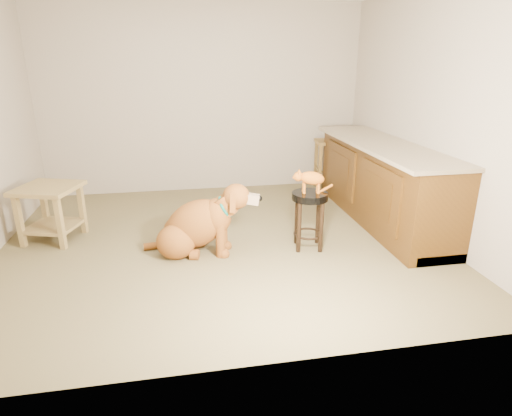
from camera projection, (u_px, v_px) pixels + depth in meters
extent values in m
cube|color=brown|center=(221.00, 241.00, 4.58)|extent=(4.50, 4.00, 0.01)
cube|color=gray|center=(204.00, 100.00, 6.00)|extent=(4.50, 0.04, 2.60)
cube|color=gray|center=(253.00, 167.00, 2.29)|extent=(4.50, 0.04, 2.60)
cube|color=gray|center=(429.00, 113.00, 4.53)|extent=(0.04, 4.00, 2.60)
cube|color=#472B0C|center=(382.00, 184.00, 5.04)|extent=(0.60, 2.50, 0.90)
cube|color=gray|center=(384.00, 144.00, 4.88)|extent=(0.70, 2.56, 0.04)
cube|color=black|center=(382.00, 215.00, 5.18)|extent=(0.52, 2.50, 0.10)
cube|color=#472B0C|center=(379.00, 195.00, 4.46)|extent=(0.02, 0.90, 0.62)
cube|color=#472B0C|center=(340.00, 170.00, 5.48)|extent=(0.02, 0.90, 0.62)
cube|color=#3A220A|center=(377.00, 195.00, 4.46)|extent=(0.02, 0.60, 0.40)
cube|color=#3A220A|center=(339.00, 170.00, 5.48)|extent=(0.02, 0.60, 0.40)
cylinder|color=black|center=(318.00, 220.00, 4.45)|extent=(0.04, 0.04, 0.52)
cylinder|color=black|center=(297.00, 220.00, 4.45)|extent=(0.04, 0.04, 0.52)
cylinder|color=black|center=(321.00, 228.00, 4.24)|extent=(0.04, 0.04, 0.52)
cylinder|color=black|center=(299.00, 228.00, 4.24)|extent=(0.04, 0.04, 0.52)
torus|color=black|center=(308.00, 234.00, 4.38)|extent=(0.35, 0.35, 0.02)
cylinder|color=black|center=(310.00, 196.00, 4.25)|extent=(0.36, 0.36, 0.07)
cube|color=brown|center=(336.00, 164.00, 6.46)|extent=(0.05, 0.05, 0.69)
cube|color=brown|center=(316.00, 164.00, 6.44)|extent=(0.05, 0.05, 0.69)
cube|color=brown|center=(341.00, 169.00, 6.17)|extent=(0.05, 0.05, 0.69)
cube|color=brown|center=(320.00, 169.00, 6.15)|extent=(0.05, 0.05, 0.69)
cube|color=brown|center=(330.00, 142.00, 6.18)|extent=(0.44, 0.44, 0.04)
cube|color=olive|center=(82.00, 209.00, 4.72)|extent=(0.07, 0.07, 0.55)
cube|color=olive|center=(45.00, 208.00, 4.77)|extent=(0.07, 0.07, 0.55)
cube|color=olive|center=(60.00, 224.00, 4.30)|extent=(0.07, 0.07, 0.55)
cube|color=olive|center=(19.00, 222.00, 4.35)|extent=(0.07, 0.07, 0.55)
cube|color=olive|center=(48.00, 188.00, 4.44)|extent=(0.72, 0.72, 0.04)
cube|color=olive|center=(54.00, 226.00, 4.58)|extent=(0.61, 0.61, 0.03)
ellipsoid|color=brown|center=(182.00, 231.00, 4.42)|extent=(0.44, 0.39, 0.35)
ellipsoid|color=brown|center=(176.00, 242.00, 4.15)|extent=(0.44, 0.39, 0.35)
cylinder|color=brown|center=(200.00, 241.00, 4.47)|extent=(0.11, 0.13, 0.11)
cylinder|color=brown|center=(195.00, 255.00, 4.16)|extent=(0.11, 0.13, 0.11)
ellipsoid|color=brown|center=(196.00, 224.00, 4.23)|extent=(0.86, 0.58, 0.71)
ellipsoid|color=brown|center=(217.00, 216.00, 4.19)|extent=(0.36, 0.38, 0.36)
cylinder|color=brown|center=(223.00, 230.00, 4.34)|extent=(0.11, 0.11, 0.41)
cylinder|color=brown|center=(220.00, 237.00, 4.16)|extent=(0.11, 0.11, 0.41)
sphere|color=brown|center=(226.00, 246.00, 4.40)|extent=(0.11, 0.11, 0.11)
sphere|color=brown|center=(224.00, 254.00, 4.21)|extent=(0.11, 0.11, 0.11)
cylinder|color=brown|center=(225.00, 206.00, 4.15)|extent=(0.29, 0.24, 0.26)
ellipsoid|color=brown|center=(236.00, 196.00, 4.11)|extent=(0.31, 0.29, 0.25)
cube|color=#9E8262|center=(251.00, 199.00, 4.11)|extent=(0.19, 0.13, 0.11)
sphere|color=black|center=(259.00, 198.00, 4.10)|extent=(0.06, 0.06, 0.06)
cube|color=brown|center=(235.00, 196.00, 4.23)|extent=(0.07, 0.08, 0.19)
cube|color=brown|center=(233.00, 203.00, 4.02)|extent=(0.07, 0.08, 0.19)
torus|color=#0B5F50|center=(225.00, 207.00, 4.15)|extent=(0.19, 0.26, 0.22)
cylinder|color=#D8BF4C|center=(231.00, 214.00, 4.17)|extent=(0.02, 0.05, 0.05)
cylinder|color=brown|center=(160.00, 245.00, 4.39)|extent=(0.33, 0.11, 0.08)
ellipsoid|color=#A55110|center=(312.00, 178.00, 4.19)|extent=(0.28, 0.17, 0.16)
cylinder|color=#A55110|center=(303.00, 187.00, 4.25)|extent=(0.03, 0.03, 0.10)
sphere|color=#A55110|center=(303.00, 191.00, 4.27)|extent=(0.03, 0.03, 0.03)
cylinder|color=#A55110|center=(304.00, 189.00, 4.19)|extent=(0.03, 0.03, 0.10)
sphere|color=#A55110|center=(304.00, 193.00, 4.20)|extent=(0.03, 0.03, 0.03)
cylinder|color=#A55110|center=(318.00, 187.00, 4.25)|extent=(0.03, 0.03, 0.10)
sphere|color=#A55110|center=(317.00, 191.00, 4.27)|extent=(0.03, 0.03, 0.03)
cylinder|color=#A55110|center=(319.00, 189.00, 4.19)|extent=(0.03, 0.03, 0.10)
sphere|color=#A55110|center=(318.00, 193.00, 4.20)|extent=(0.03, 0.03, 0.03)
sphere|color=#A55110|center=(298.00, 176.00, 4.18)|extent=(0.09, 0.09, 0.09)
sphere|color=#A55110|center=(294.00, 177.00, 4.18)|extent=(0.04, 0.04, 0.04)
sphere|color=brown|center=(293.00, 177.00, 4.18)|extent=(0.01, 0.01, 0.01)
cone|color=#A55110|center=(299.00, 171.00, 4.19)|extent=(0.05, 0.05, 0.05)
cone|color=#C66B60|center=(299.00, 171.00, 4.19)|extent=(0.03, 0.03, 0.03)
cone|color=#A55110|center=(300.00, 172.00, 4.14)|extent=(0.05, 0.05, 0.05)
cone|color=#C66B60|center=(300.00, 172.00, 4.14)|extent=(0.03, 0.03, 0.03)
cylinder|color=#A55110|center=(324.00, 189.00, 4.26)|extent=(0.20, 0.08, 0.09)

